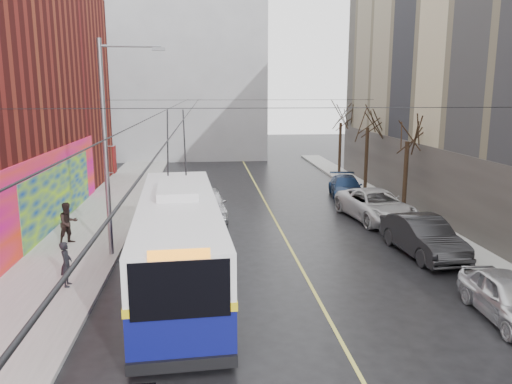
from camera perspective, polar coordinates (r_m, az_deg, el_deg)
The scene contains 19 objects.
ground at distance 13.05m, azimuth 5.22°, elevation -20.81°, with size 140.00×140.00×0.00m, color black.
sidewalk_left at distance 24.53m, azimuth -19.26°, elevation -5.50°, with size 4.00×60.00×0.15m, color gray.
sidewalk_right at distance 26.34m, azimuth 19.71°, elevation -4.38°, with size 2.00×60.00×0.15m, color gray.
lane_line at distance 26.04m, azimuth 2.64°, elevation -4.04°, with size 0.12×50.00×0.01m, color #BFB74C.
building_far at distance 55.98m, azimuth -9.92°, elevation 13.40°, with size 20.50×12.10×18.00m.
streetlight_pole at distance 21.29m, azimuth -16.45°, elevation 5.30°, with size 2.65×0.60×9.00m.
catenary_wires at distance 25.60m, azimuth -6.60°, elevation 9.79°, with size 18.00×60.00×0.22m.
tree_near at distance 29.13m, azimuth 17.01°, elevation 7.06°, with size 3.20×3.20×6.40m.
tree_mid at distance 35.67m, azimuth 12.69°, elevation 8.44°, with size 3.20×3.20×6.68m.
tree_far at distance 42.37m, azimuth 9.69°, elevation 8.84°, with size 3.20×3.20×6.57m.
pigeons_flying at distance 20.43m, azimuth -7.84°, elevation 11.34°, with size 4.27×4.15×0.68m.
trolleybus at distance 18.39m, azimuth -8.79°, elevation -5.30°, with size 3.57×13.02×6.11m.
parked_car_a at distance 17.53m, azimuth 26.92°, elevation -10.70°, with size 1.69×4.20×1.43m, color silver.
parked_car_b at distance 22.65m, azimuth 18.53°, elevation -4.83°, with size 1.77×5.08×1.67m, color black.
parked_car_c at distance 28.06m, azimuth 13.54°, elevation -1.49°, with size 2.74×5.95×1.65m, color silver.
parked_car_d at distance 33.60m, azimuth 10.24°, elevation 0.56°, with size 1.99×4.89×1.42m, color navy.
following_car at distance 27.85m, azimuth -5.53°, elevation -1.32°, with size 1.94×4.82×1.64m, color silver.
pedestrian_a at distance 19.02m, azimuth -20.86°, elevation -7.70°, with size 0.59×0.39×1.63m, color black.
pedestrian_b at distance 24.14m, azimuth -20.67°, elevation -3.34°, with size 0.92×0.72×1.90m, color black.
Camera 1 is at (-2.21, -10.82, 6.96)m, focal length 35.00 mm.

